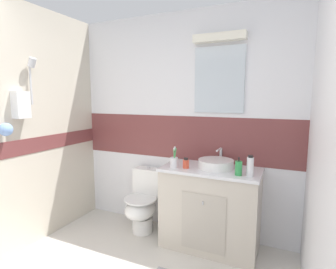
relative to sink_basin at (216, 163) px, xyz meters
name	(u,v)px	position (x,y,z in m)	size (l,w,h in m)	color
wall_back_tiled	(183,124)	(-0.46, 0.27, 0.36)	(3.20, 0.20, 2.50)	white
wall_left_shower_alcove	(3,130)	(-1.82, -0.98, 0.35)	(0.24, 3.48, 2.50)	beige
wall_right_plain	(335,157)	(0.88, -0.98, 0.35)	(0.10, 3.48, 2.50)	white
vanity_cabinet	(210,208)	(-0.04, -0.03, -0.47)	(0.99, 0.52, 0.85)	beige
sink_basin	(216,163)	(0.00, 0.00, 0.00)	(0.36, 0.40, 0.18)	white
toilet	(143,202)	(-0.84, -0.03, -0.55)	(0.37, 0.50, 0.74)	white
toothbrush_cup	(174,162)	(-0.39, -0.17, 0.01)	(0.08, 0.08, 0.22)	white
soap_dispenser	(239,168)	(0.26, -0.17, 0.02)	(0.06, 0.06, 0.17)	green
lotion_bottle_short	(186,163)	(-0.27, -0.14, 0.00)	(0.06, 0.06, 0.11)	#D84C33
shampoo_bottle_tall	(250,166)	(0.36, -0.16, 0.05)	(0.06, 0.06, 0.19)	white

